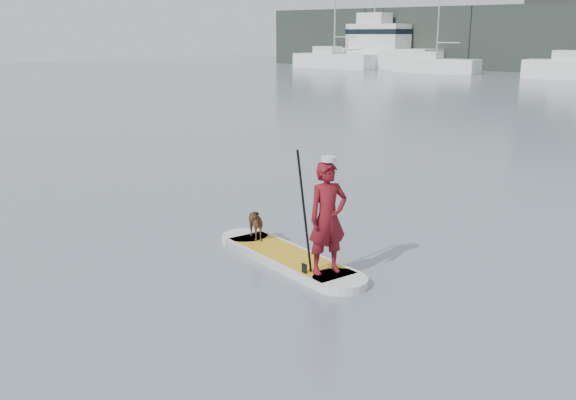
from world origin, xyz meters
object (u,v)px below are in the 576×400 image
Objects in this scene: paddler at (328,218)px; motor_yacht_b at (383,48)px; dog at (253,223)px; sailboat_b at (435,64)px; sailboat_a at (334,60)px; paddleboard at (288,258)px.

paddler is 0.15× the size of motor_yacht_b.
sailboat_b reaches higher than dog.
sailboat_a is at bearing 175.30° from sailboat_b.
paddler is 0.14× the size of sailboat_b.
sailboat_a is (-32.88, 47.72, -0.08)m from paddler.
paddler is at bearing -66.66° from sailboat_b.
sailboat_b is 1.01× the size of motor_yacht_b.
paddleboard is 1.06m from dog.
dog is 50.35m from sailboat_b.
sailboat_b is (11.62, -0.75, -0.07)m from sailboat_a.
paddleboard is at bearing -67.49° from sailboat_b.
motor_yacht_b reaches higher than paddler.
motor_yacht_b is at bearing 58.02° from dog.
paddler is 2.51× the size of dog.
dog is at bearing -58.62° from sailboat_a.
sailboat_a reaches higher than motor_yacht_b.
sailboat_b is at bearing 52.33° from dog.
dog is at bearing 101.69° from paddler.
motor_yacht_b is (-29.09, 50.99, 1.09)m from paddler.
sailboat_b is at bearing -5.59° from sailboat_a.
paddler is 51.56m from sailboat_b.
sailboat_b is at bearing 128.51° from paddleboard.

